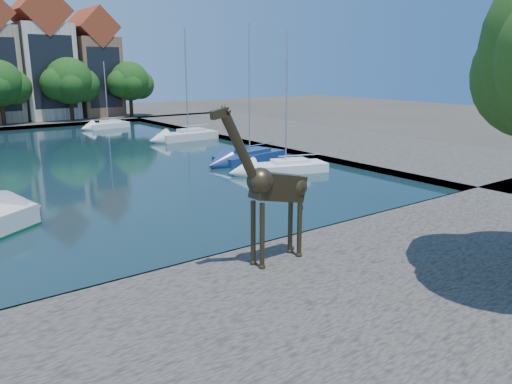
# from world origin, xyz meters

# --- Properties ---
(ground) EXTENTS (160.00, 160.00, 0.00)m
(ground) POSITION_xyz_m (0.00, 0.00, 0.00)
(ground) COLOR #38332B
(ground) RESTS_ON ground
(water_basin) EXTENTS (38.00, 50.00, 0.08)m
(water_basin) POSITION_xyz_m (0.00, 24.00, 0.04)
(water_basin) COLOR black
(water_basin) RESTS_ON ground
(near_quay) EXTENTS (50.00, 14.00, 0.50)m
(near_quay) POSITION_xyz_m (0.00, -7.00, 0.25)
(near_quay) COLOR #55514A
(near_quay) RESTS_ON ground
(right_quay) EXTENTS (14.00, 52.00, 0.50)m
(right_quay) POSITION_xyz_m (25.00, 24.00, 0.25)
(right_quay) COLOR #55514A
(right_quay) RESTS_ON ground
(townhouse_east_mid) EXTENTS (6.43, 9.18, 16.65)m
(townhouse_east_mid) POSITION_xyz_m (8.50, 55.99, 8.10)
(townhouse_east_mid) COLOR beige
(townhouse_east_mid) RESTS_ON far_quay
(townhouse_east_end) EXTENTS (5.44, 9.18, 14.43)m
(townhouse_east_end) POSITION_xyz_m (15.00, 55.99, 7.11)
(townhouse_east_end) COLOR brown
(townhouse_east_end) RESTS_ON far_quay
(far_tree_mid_east) EXTENTS (7.02, 5.40, 7.52)m
(far_tree_mid_east) POSITION_xyz_m (2.10, 50.49, 5.13)
(far_tree_mid_east) COLOR #332114
(far_tree_mid_east) RESTS_ON far_quay
(far_tree_east) EXTENTS (7.54, 5.80, 7.84)m
(far_tree_east) POSITION_xyz_m (10.11, 50.49, 5.24)
(far_tree_east) COLOR #332114
(far_tree_east) RESTS_ON far_quay
(far_tree_far_east) EXTENTS (6.76, 5.20, 7.36)m
(far_tree_far_east) POSITION_xyz_m (18.09, 50.49, 5.08)
(far_tree_far_east) COLOR #332114
(far_tree_far_east) RESTS_ON far_quay
(giraffe_statue) EXTENTS (3.95, 0.76, 5.64)m
(giraffe_statue) POSITION_xyz_m (1.33, -1.84, 3.27)
(giraffe_statue) COLOR #342A1A
(giraffe_statue) RESTS_ON near_quay
(sailboat_right_a) EXTENTS (6.11, 3.63, 9.55)m
(sailboat_right_a) POSITION_xyz_m (12.92, 11.32, 0.56)
(sailboat_right_a) COLOR white
(sailboat_right_a) RESTS_ON water_basin
(sailboat_right_b) EXTENTS (6.32, 3.20, 10.28)m
(sailboat_right_b) POSITION_xyz_m (13.30, 16.18, 0.58)
(sailboat_right_b) COLOR navy
(sailboat_right_b) RESTS_ON water_basin
(sailboat_right_c) EXTENTS (6.02, 2.26, 10.76)m
(sailboat_right_c) POSITION_xyz_m (15.00, 29.16, 0.68)
(sailboat_right_c) COLOR silver
(sailboat_right_c) RESTS_ON water_basin
(sailboat_right_d) EXTENTS (5.14, 2.61, 7.72)m
(sailboat_right_d) POSITION_xyz_m (12.00, 43.29, 0.57)
(sailboat_right_d) COLOR white
(sailboat_right_d) RESTS_ON water_basin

